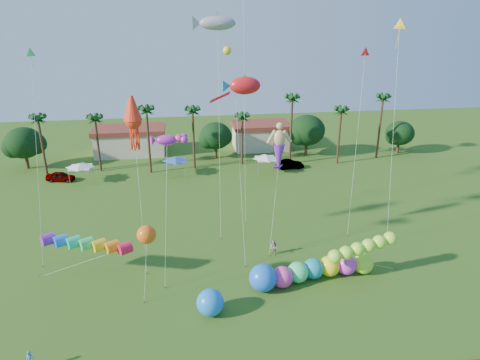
{
  "coord_description": "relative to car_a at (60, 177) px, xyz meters",
  "views": [
    {
      "loc": [
        -5.5,
        -26.57,
        23.01
      ],
      "look_at": [
        0.0,
        10.0,
        9.0
      ],
      "focal_mm": 32.0,
      "sensor_mm": 36.0,
      "label": 1
    }
  ],
  "objects": [
    {
      "name": "ground",
      "position": [
        23.28,
        -37.09,
        -0.71
      ],
      "size": [
        160.0,
        160.0,
        0.0
      ],
      "primitive_type": "plane",
      "color": "#285116",
      "rests_on": "ground"
    },
    {
      "name": "rainbow_tube",
      "position": [
        10.41,
        -28.06,
        2.55
      ],
      "size": [
        10.33,
        3.91,
        3.83
      ],
      "color": "#E81943",
      "rests_on": "ground"
    },
    {
      "name": "lobster_kite",
      "position": [
        16.8,
        -26.57,
        12.24
      ],
      "size": [
        3.7,
        5.0,
        13.6
      ],
      "color": "purple",
      "rests_on": "ground"
    },
    {
      "name": "squid_kite",
      "position": [
        13.69,
        -22.83,
        13.2
      ],
      "size": [
        1.85,
        5.63,
        16.42
      ],
      "color": "red",
      "rests_on": "ground"
    },
    {
      "name": "delta_kite_green",
      "position": [
        4.86,
        -20.75,
        18.75
      ],
      "size": [
        1.47,
        4.51,
        20.54
      ],
      "color": "#38EE72",
      "rests_on": "ground"
    },
    {
      "name": "caterpillar_inflatable",
      "position": [
        29.06,
        -30.9,
        0.35
      ],
      "size": [
        12.51,
        3.85,
        2.54
      ],
      "rotation": [
        0.0,
        0.0,
        0.15
      ],
      "color": "#E63CA8",
      "rests_on": "ground"
    },
    {
      "name": "spectator_b",
      "position": [
        27.01,
        -25.81,
        0.12
      ],
      "size": [
        1.0,
        1.03,
        1.67
      ],
      "primitive_type": "imported",
      "rotation": [
        0.0,
        0.0,
        -0.9
      ],
      "color": "#A5958A",
      "rests_on": "ground"
    },
    {
      "name": "buildings_row",
      "position": [
        20.19,
        12.91,
        1.29
      ],
      "size": [
        35.0,
        7.0,
        4.0
      ],
      "color": "beige",
      "rests_on": "ground"
    },
    {
      "name": "car_a",
      "position": [
        0.0,
        0.0,
        0.0
      ],
      "size": [
        4.44,
        2.49,
        1.43
      ],
      "primitive_type": "imported",
      "rotation": [
        0.0,
        0.0,
        1.37
      ],
      "color": "#4C4C54",
      "rests_on": "ground"
    },
    {
      "name": "tree_line",
      "position": [
        26.85,
        6.9,
        3.56
      ],
      "size": [
        69.46,
        8.91,
        11.0
      ],
      "color": "#3A2819",
      "rests_on": "ground"
    },
    {
      "name": "fish_kite",
      "position": [
        24.36,
        -23.1,
        16.32
      ],
      "size": [
        4.7,
        6.07,
        17.97
      ],
      "color": "red",
      "rests_on": "ground"
    },
    {
      "name": "green_worm",
      "position": [
        31.3,
        -31.58,
        2.1
      ],
      "size": [
        10.35,
        3.92,
        3.58
      ],
      "color": "#A5FF38",
      "rests_on": "ground"
    },
    {
      "name": "blue_ball",
      "position": [
        19.71,
        -34.35,
        0.43
      ],
      "size": [
        2.29,
        2.29,
        2.29
      ],
      "primitive_type": "sphere",
      "color": "#197BE5",
      "rests_on": "ground"
    },
    {
      "name": "delta_kite_red",
      "position": [
        37.95,
        -19.02,
        18.53
      ],
      "size": [
        2.47,
        4.35,
        20.2
      ],
      "color": "red",
      "rests_on": "ground"
    },
    {
      "name": "shark_kite",
      "position": [
        22.69,
        -14.71,
        21.81
      ],
      "size": [
        5.45,
        8.15,
        23.47
      ],
      "color": "#8D9499",
      "rests_on": "ground"
    },
    {
      "name": "car_b",
      "position": [
        35.67,
        0.46,
        0.01
      ],
      "size": [
        4.48,
        1.72,
        1.45
      ],
      "primitive_type": "imported",
      "rotation": [
        0.0,
        0.0,
        1.61
      ],
      "color": "#4C4C54",
      "rests_on": "ground"
    },
    {
      "name": "orange_ball_kite",
      "position": [
        14.76,
        -31.08,
        5.37
      ],
      "size": [
        1.82,
        1.85,
        6.89
      ],
      "color": "#F15D13",
      "rests_on": "ground"
    },
    {
      "name": "delta_kite_yellow",
      "position": [
        40.4,
        -21.04,
        21.35
      ],
      "size": [
        1.19,
        4.66,
        23.06
      ],
      "color": "yellow",
      "rests_on": "ground"
    },
    {
      "name": "tent_row",
      "position": [
        17.28,
        -0.76,
        2.04
      ],
      "size": [
        31.0,
        4.0,
        0.6
      ],
      "color": "white",
      "rests_on": "ground"
    },
    {
      "name": "merman_kite",
      "position": [
        27.93,
        -22.9,
        9.74
      ],
      "size": [
        2.7,
        4.2,
        12.86
      ],
      "color": "tan",
      "rests_on": "ground"
    }
  ]
}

